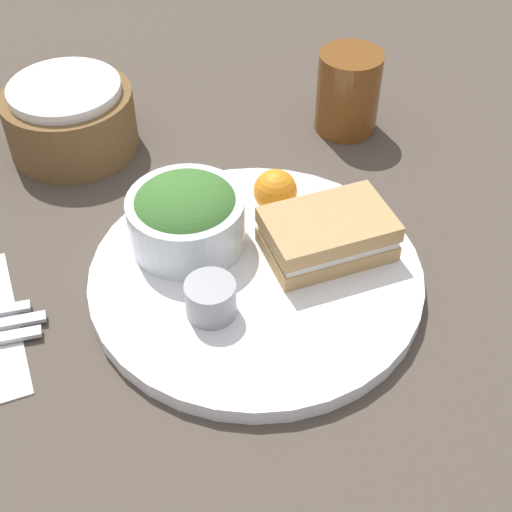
{
  "coord_description": "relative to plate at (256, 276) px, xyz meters",
  "views": [
    {
      "loc": [
        -0.19,
        -0.47,
        0.53
      ],
      "look_at": [
        0.0,
        0.0,
        0.04
      ],
      "focal_mm": 50.0,
      "sensor_mm": 36.0,
      "label": 1
    }
  ],
  "objects": [
    {
      "name": "ground_plane",
      "position": [
        0.0,
        0.0,
        -0.01
      ],
      "size": [
        4.0,
        4.0,
        0.0
      ],
      "primitive_type": "plane",
      "color": "#4C4238"
    },
    {
      "name": "drink_glass",
      "position": [
        0.21,
        0.22,
        0.04
      ],
      "size": [
        0.08,
        0.08,
        0.11
      ],
      "primitive_type": "cylinder",
      "color": "brown",
      "rests_on": "ground_plane"
    },
    {
      "name": "plate",
      "position": [
        0.0,
        0.0,
        0.0
      ],
      "size": [
        0.34,
        0.34,
        0.02
      ],
      "primitive_type": "cylinder",
      "color": "white",
      "rests_on": "ground_plane"
    },
    {
      "name": "orange_wedge",
      "position": [
        0.06,
        0.08,
        0.03
      ],
      "size": [
        0.05,
        0.05,
        0.05
      ],
      "primitive_type": "sphere",
      "color": "orange",
      "rests_on": "plate"
    },
    {
      "name": "dressing_cup",
      "position": [
        -0.06,
        -0.04,
        0.03
      ],
      "size": [
        0.05,
        0.05,
        0.04
      ],
      "primitive_type": "cylinder",
      "color": "#99999E",
      "rests_on": "plate"
    },
    {
      "name": "bread_basket",
      "position": [
        -0.12,
        0.31,
        0.03
      ],
      "size": [
        0.16,
        0.16,
        0.09
      ],
      "color": "brown",
      "rests_on": "ground_plane"
    },
    {
      "name": "sandwich",
      "position": [
        0.08,
        -0.0,
        0.03
      ],
      "size": [
        0.13,
        0.09,
        0.05
      ],
      "color": "tan",
      "rests_on": "plate"
    },
    {
      "name": "salad_bowl",
      "position": [
        -0.05,
        0.07,
        0.04
      ],
      "size": [
        0.12,
        0.12,
        0.07
      ],
      "color": "white",
      "rests_on": "plate"
    }
  ]
}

